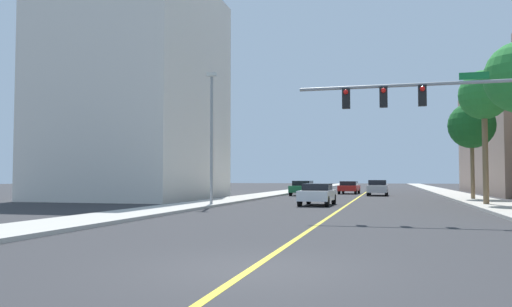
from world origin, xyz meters
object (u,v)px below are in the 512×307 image
at_px(palm_mid, 484,96).
at_px(car_white, 317,194).
at_px(palm_far, 472,126).
at_px(car_silver, 378,187).
at_px(street_lamp, 212,131).
at_px(car_green, 303,188).
at_px(traffic_signal_mast, 441,109).
at_px(car_red, 349,187).

xyz_separation_m(palm_mid, car_white, (-9.78, -1.33, -5.82)).
distance_m(palm_mid, palm_far, 7.70).
bearing_deg(car_silver, street_lamp, -112.48).
height_order(palm_far, car_white, palm_far).
bearing_deg(car_green, traffic_signal_mast, 111.83).
distance_m(car_silver, car_white, 18.45).
bearing_deg(palm_far, palm_mid, -93.20).
bearing_deg(car_red, palm_far, -51.09).
relative_size(traffic_signal_mast, palm_far, 1.23).
relative_size(car_green, car_white, 1.10).
height_order(palm_mid, car_green, palm_mid).
relative_size(traffic_signal_mast, car_silver, 1.94).
xyz_separation_m(car_green, car_red, (3.91, 5.85, -0.04)).
height_order(traffic_signal_mast, palm_far, palm_far).
bearing_deg(car_green, car_white, 103.69).
bearing_deg(car_silver, car_red, 125.22).
relative_size(palm_far, car_green, 1.58).
bearing_deg(palm_far, street_lamp, -143.98).
distance_m(street_lamp, car_red, 26.32).
bearing_deg(car_silver, palm_mid, -67.68).
bearing_deg(street_lamp, palm_far, 36.02).
height_order(car_silver, car_green, car_silver).
relative_size(street_lamp, palm_far, 1.10).
bearing_deg(car_silver, traffic_signal_mast, -82.75).
bearing_deg(car_green, car_red, -122.46).
distance_m(palm_far, car_white, 14.40).
height_order(traffic_signal_mast, car_silver, traffic_signal_mast).
height_order(palm_far, car_green, palm_far).
distance_m(palm_far, car_red, 17.53).
height_order(palm_mid, car_red, palm_mid).
height_order(car_silver, car_white, car_silver).
bearing_deg(palm_mid, traffic_signal_mast, -107.50).
distance_m(palm_mid, car_silver, 18.95).
relative_size(palm_mid, car_silver, 1.77).
distance_m(car_green, car_white, 17.12).
relative_size(palm_far, car_white, 1.74).
xyz_separation_m(palm_far, car_silver, (-6.96, 9.21, -4.73)).
bearing_deg(car_silver, car_green, -167.07).
xyz_separation_m(traffic_signal_mast, car_green, (-9.92, 26.54, -3.67)).
distance_m(traffic_signal_mast, car_silver, 28.38).
xyz_separation_m(traffic_signal_mast, street_lamp, (-12.15, 7.08, 0.06)).
xyz_separation_m(traffic_signal_mast, palm_far, (3.94, 18.78, 1.09)).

